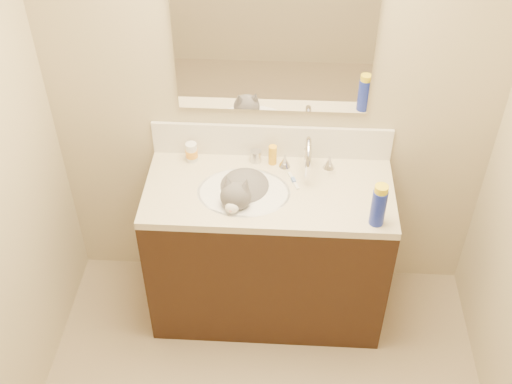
# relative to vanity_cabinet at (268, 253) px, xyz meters

# --- Properties ---
(room_shell) EXTENTS (2.24, 2.54, 2.52)m
(room_shell) POSITION_rel_vanity_cabinet_xyz_m (0.00, -0.97, 1.08)
(room_shell) COLOR #BAAB8A
(room_shell) RESTS_ON ground
(vanity_cabinet) EXTENTS (1.20, 0.55, 0.82)m
(vanity_cabinet) POSITION_rel_vanity_cabinet_xyz_m (0.00, 0.00, 0.00)
(vanity_cabinet) COLOR black
(vanity_cabinet) RESTS_ON ground
(counter_slab) EXTENTS (1.20, 0.55, 0.04)m
(counter_slab) POSITION_rel_vanity_cabinet_xyz_m (0.00, 0.00, 0.43)
(counter_slab) COLOR beige
(counter_slab) RESTS_ON vanity_cabinet
(basin) EXTENTS (0.45, 0.36, 0.14)m
(basin) POSITION_rel_vanity_cabinet_xyz_m (-0.12, -0.03, 0.38)
(basin) COLOR white
(basin) RESTS_ON vanity_cabinet
(faucet) EXTENTS (0.28, 0.20, 0.21)m
(faucet) POSITION_rel_vanity_cabinet_xyz_m (0.18, 0.14, 0.54)
(faucet) COLOR silver
(faucet) RESTS_ON counter_slab
(cat) EXTENTS (0.34, 0.41, 0.31)m
(cat) POSITION_rel_vanity_cabinet_xyz_m (-0.12, -0.01, 0.42)
(cat) COLOR #514F51
(cat) RESTS_ON basin
(backsplash) EXTENTS (1.20, 0.02, 0.18)m
(backsplash) POSITION_rel_vanity_cabinet_xyz_m (0.00, 0.26, 0.54)
(backsplash) COLOR silver
(backsplash) RESTS_ON counter_slab
(mirror) EXTENTS (0.90, 0.02, 0.80)m
(mirror) POSITION_rel_vanity_cabinet_xyz_m (0.00, 0.26, 1.13)
(mirror) COLOR white
(mirror) RESTS_ON room_shell
(pill_bottle) EXTENTS (0.07, 0.07, 0.10)m
(pill_bottle) POSITION_rel_vanity_cabinet_xyz_m (-0.40, 0.20, 0.50)
(pill_bottle) COLOR white
(pill_bottle) RESTS_ON counter_slab
(pill_label) EXTENTS (0.08, 0.08, 0.04)m
(pill_label) POSITION_rel_vanity_cabinet_xyz_m (-0.40, 0.20, 0.50)
(pill_label) COLOR #F6A029
(pill_label) RESTS_ON pill_bottle
(silver_jar) EXTENTS (0.06, 0.06, 0.06)m
(silver_jar) POSITION_rel_vanity_cabinet_xyz_m (-0.08, 0.21, 0.48)
(silver_jar) COLOR #B7B7BC
(silver_jar) RESTS_ON counter_slab
(amber_bottle) EXTENTS (0.05, 0.05, 0.10)m
(amber_bottle) POSITION_rel_vanity_cabinet_xyz_m (0.01, 0.20, 0.50)
(amber_bottle) COLOR gold
(amber_bottle) RESTS_ON counter_slab
(toothbrush) EXTENTS (0.06, 0.13, 0.01)m
(toothbrush) POSITION_rel_vanity_cabinet_xyz_m (0.12, 0.06, 0.45)
(toothbrush) COLOR white
(toothbrush) RESTS_ON counter_slab
(toothbrush_head) EXTENTS (0.03, 0.04, 0.02)m
(toothbrush_head) POSITION_rel_vanity_cabinet_xyz_m (0.12, 0.06, 0.46)
(toothbrush_head) COLOR #6182CF
(toothbrush_head) RESTS_ON counter_slab
(spray_can) EXTENTS (0.09, 0.09, 0.18)m
(spray_can) POSITION_rel_vanity_cabinet_xyz_m (0.49, -0.21, 0.54)
(spray_can) COLOR #1727A3
(spray_can) RESTS_ON counter_slab
(spray_cap) EXTENTS (0.08, 0.08, 0.04)m
(spray_cap) POSITION_rel_vanity_cabinet_xyz_m (0.49, -0.21, 0.65)
(spray_cap) COLOR yellow
(spray_cap) RESTS_ON spray_can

